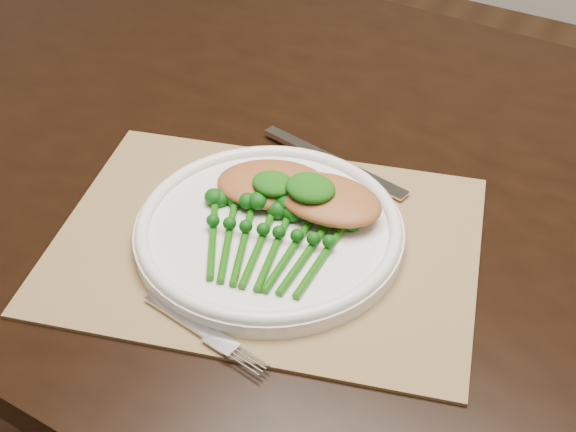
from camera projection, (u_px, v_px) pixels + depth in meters
The scene contains 10 objects.
dining_table at pixel (352, 380), 1.19m from camera, with size 1.62×0.94×0.75m.
placemat at pixel (267, 243), 0.86m from camera, with size 0.45×0.33×0.00m, color olive.
dinner_plate at pixel (269, 229), 0.85m from camera, with size 0.29×0.29×0.03m.
knife at pixel (320, 155), 0.97m from camera, with size 0.21×0.06×0.01m.
fork at pixel (211, 337), 0.75m from camera, with size 0.15×0.04×0.00m.
chicken_fillet_left at pixel (273, 184), 0.89m from camera, with size 0.13×0.09×0.03m, color #B06733.
chicken_fillet_right at pixel (329, 199), 0.86m from camera, with size 0.12×0.08×0.02m, color #B06733.
pesto_dollop_left at pixel (273, 184), 0.87m from camera, with size 0.05×0.04×0.02m, color #0F470A.
pesto_dollop_right at pixel (310, 188), 0.85m from camera, with size 0.06×0.05×0.02m, color #0F470A.
broccolini_bundle at pixel (266, 248), 0.82m from camera, with size 0.17×0.19×0.04m.
Camera 1 is at (0.27, -0.80, 1.33)m, focal length 50.00 mm.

